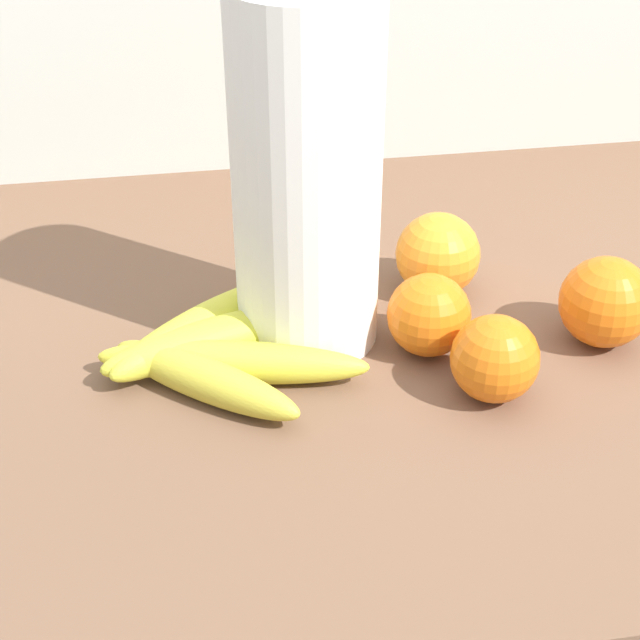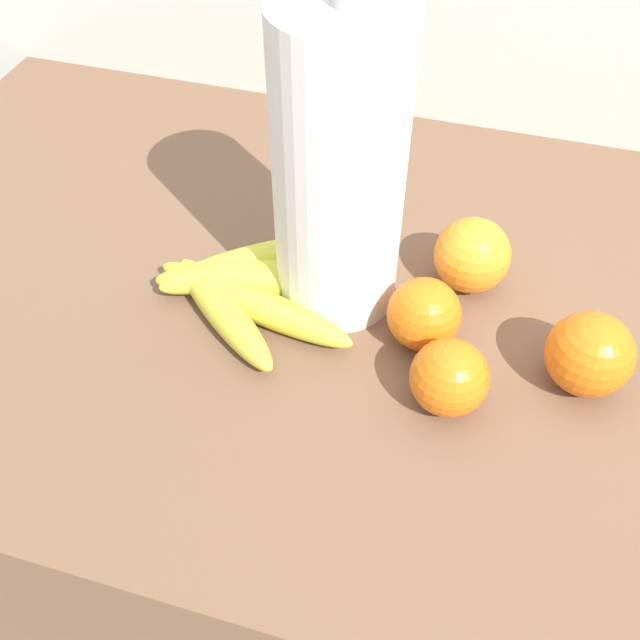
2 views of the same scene
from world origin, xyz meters
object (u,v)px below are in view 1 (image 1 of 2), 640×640
Objects in this scene: orange_back_left at (495,359)px; banana_bunch at (218,348)px; orange_center at (438,255)px; orange_front at (606,302)px; paper_towel_roll at (306,177)px; orange_far_right at (429,315)px.

banana_bunch is at bearing 161.13° from orange_back_left.
orange_back_left is at bearing -88.81° from orange_center.
orange_center and orange_front have the same top height.
orange_front reaches higher than orange_back_left.
orange_center is at bearing 21.15° from paper_towel_roll.
paper_towel_roll reaches higher than banana_bunch.
paper_towel_roll reaches higher than orange_back_left.
orange_back_left is 0.90× the size of orange_center.
orange_far_right is at bearing 176.10° from orange_front.
orange_back_left reaches higher than banana_bunch.
orange_front is at bearing -3.90° from orange_far_right.
orange_far_right is (0.17, -0.00, 0.02)m from banana_bunch.
orange_center is 0.15m from orange_front.
paper_towel_roll is at bearing -158.85° from orange_center.
banana_bunch is 3.19× the size of orange_back_left.
paper_towel_roll is at bearing 140.28° from orange_back_left.
orange_back_left is 0.20m from paper_towel_roll.
orange_front is at bearing 26.53° from orange_back_left.
orange_center is 0.24× the size of paper_towel_roll.
paper_towel_roll is (-0.09, 0.04, 0.11)m from orange_far_right.
orange_back_left is at bearing -18.87° from banana_bunch.
paper_towel_roll is at bearing 168.24° from orange_front.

